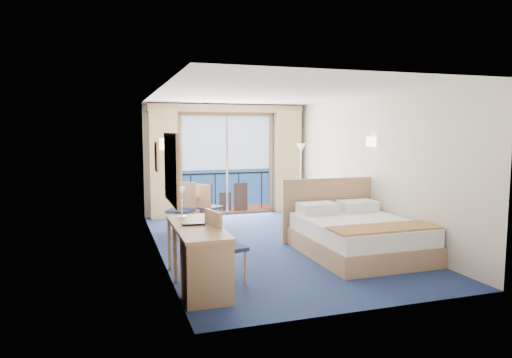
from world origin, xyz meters
name	(u,v)px	position (x,y,z in m)	size (l,w,h in m)	color
floor	(271,244)	(0.00, 0.00, 0.00)	(6.50, 6.50, 0.00)	navy
room_walls	(271,146)	(0.00, 0.00, 1.78)	(4.04, 6.54, 2.72)	beige
balcony_door	(227,168)	(-0.01, 3.22, 1.14)	(2.36, 0.03, 2.52)	navy
curtain_left	(164,164)	(-1.55, 3.07, 1.28)	(0.65, 0.22, 2.55)	#D7B277
curtain_right	(288,161)	(1.55, 3.07, 1.28)	(0.65, 0.22, 2.55)	#D7B277
pelmet	(228,109)	(0.00, 3.10, 2.58)	(3.80, 0.25, 0.18)	tan
mirror	(172,168)	(-1.97, -1.50, 1.55)	(0.05, 1.25, 0.95)	tan
wall_print	(157,157)	(-1.97, 0.45, 1.60)	(0.04, 0.42, 0.52)	tan
sconce_left	(165,144)	(-1.94, -0.60, 1.85)	(0.18, 0.18, 0.18)	#FFEBB2
sconce_right	(371,141)	(1.94, -0.15, 1.85)	(0.18, 0.18, 0.18)	#FFEBB2
bed	(357,234)	(1.13, -1.08, 0.33)	(1.87, 2.22, 1.17)	tan
nightstand	(347,220)	(1.79, 0.42, 0.25)	(0.38, 0.37, 0.50)	tan
phone	(345,205)	(1.76, 0.45, 0.55)	(0.19, 0.15, 0.09)	white
armchair	(313,207)	(1.51, 1.45, 0.37)	(0.79, 0.82, 0.74)	#3F434C
floor_lamp	(301,161)	(1.63, 2.42, 1.33)	(0.24, 0.24, 1.75)	silver
desk	(204,262)	(-1.69, -2.27, 0.45)	(0.59, 1.72, 0.81)	tan
desk_chair	(221,243)	(-1.38, -1.87, 0.57)	(0.54, 0.53, 1.02)	#1E2948
folder	(193,223)	(-1.73, -1.70, 0.82)	(0.30, 0.22, 0.03)	black
desk_lamp	(182,196)	(-1.81, -1.26, 1.13)	(0.12, 0.12, 0.44)	silver
round_table	(183,204)	(-1.32, 1.76, 0.52)	(0.76, 0.76, 0.68)	tan
table_chair_a	(207,204)	(-0.86, 1.51, 0.54)	(0.58, 0.58, 0.96)	#1E2948
table_chair_b	(183,206)	(-1.42, 1.21, 0.59)	(0.62, 0.63, 1.04)	#1E2948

